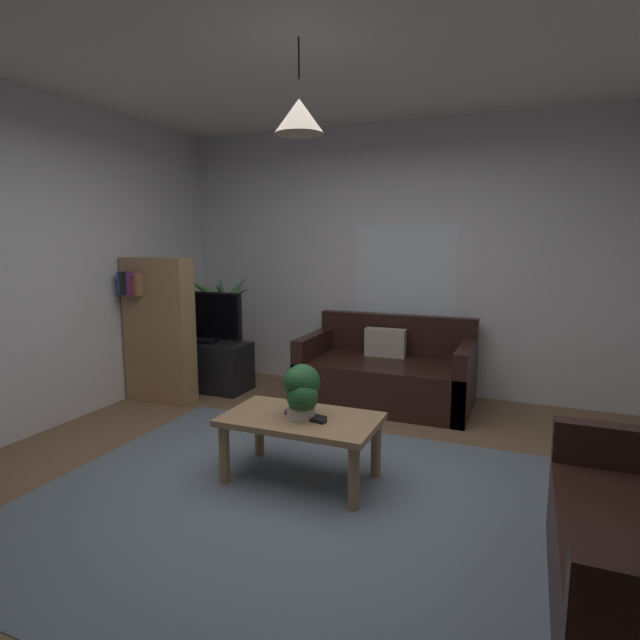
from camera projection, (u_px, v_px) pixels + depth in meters
The scene contains 17 objects.
floor at pixel (302, 493), 3.24m from camera, with size 4.82×4.87×0.02m, color brown.
rug at pixel (288, 505), 3.06m from camera, with size 3.13×2.68×0.01m, color slate.
wall_back at pixel (400, 260), 5.28m from camera, with size 4.94×0.06×2.73m, color silver.
wall_left at pixel (12, 266), 3.94m from camera, with size 0.06×4.87×2.73m, color silver.
ceiling at pixel (299, 23), 2.81m from camera, with size 4.82×4.87×0.02m, color white.
window_pane at pixel (404, 282), 5.26m from camera, with size 1.05×0.01×1.16m, color white.
couch_under_window at pixel (387, 376), 4.95m from camera, with size 1.59×0.89×0.82m.
coffee_table at pixel (301, 427), 3.34m from camera, with size 1.00×0.58×0.43m.
book_on_table_0 at pixel (294, 411), 3.39m from camera, with size 0.11×0.08×0.03m, color #72387F.
remote_on_table_0 at pixel (315, 417), 3.30m from camera, with size 0.05×0.16×0.02m, color black.
remote_on_table_1 at pixel (314, 420), 3.24m from camera, with size 0.05×0.16×0.02m, color black.
potted_plant_on_table at pixel (301, 389), 3.27m from camera, with size 0.24×0.26×0.35m.
tv_stand at pixel (208, 365), 5.44m from camera, with size 0.90×0.44×0.50m, color black.
tv at pixel (205, 317), 5.34m from camera, with size 0.87×0.16×0.54m.
potted_palm_corner at pixel (225, 334), 5.78m from camera, with size 0.77×0.79×1.24m.
bookshelf_corner at pixel (158, 329), 4.96m from camera, with size 0.70×0.31×1.40m.
pendant_lamp at pixel (299, 116), 3.04m from camera, with size 0.30×0.30×0.54m.
Camera 1 is at (1.26, -2.76, 1.57)m, focal length 28.85 mm.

